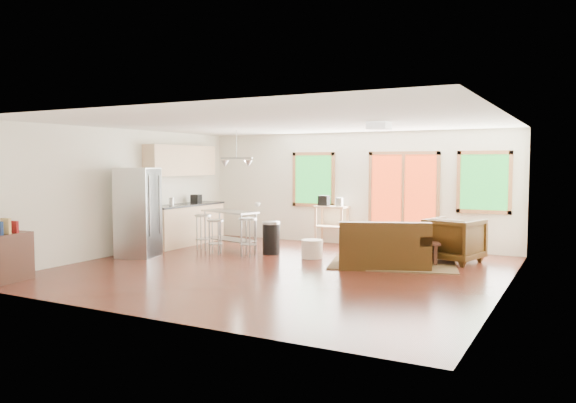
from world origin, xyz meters
The scene contains 29 objects.
floor centered at (0.00, 0.00, -0.01)m, with size 7.50×7.00×0.02m, color #3A160F.
ceiling centered at (0.00, 0.00, 2.61)m, with size 7.50×7.00×0.02m, color white.
back_wall centered at (0.00, 3.51, 1.30)m, with size 7.50×0.02×2.60m, color white.
left_wall centered at (-3.76, 0.00, 1.30)m, with size 0.02×7.00×2.60m, color white.
right_wall centered at (3.76, 0.00, 1.30)m, with size 0.02×7.00×2.60m, color white.
front_wall centered at (0.00, -3.51, 1.30)m, with size 7.50×0.02×2.60m, color white.
window_left centered at (-1.00, 3.46, 1.50)m, with size 1.10×0.05×1.30m.
french_doors centered at (1.20, 3.46, 1.10)m, with size 1.60×0.05×2.10m.
window_right centered at (2.90, 3.46, 1.50)m, with size 1.10×0.05×1.30m.
rug centered at (1.58, 1.54, 0.01)m, with size 2.29×1.76×0.02m, color #466039.
loveseat centered at (1.55, 1.08, 0.34)m, with size 1.84×1.47×0.86m.
coffee_table centered at (1.85, 1.69, 0.37)m, with size 1.24×1.00×0.43m.
armchair centered at (2.58, 2.21, 0.47)m, with size 0.92×0.86×0.95m, color #311E09.
ottoman centered at (1.07, 2.13, 0.21)m, with size 0.64×0.64×0.43m, color #311E09.
pouf centered at (-0.02, 1.35, 0.19)m, with size 0.42×0.42×0.37m, color silver.
vase centered at (1.71, 2.05, 0.52)m, with size 0.22×0.23×0.32m.
book centered at (1.92, 1.97, 0.53)m, with size 0.20×0.03×0.27m, color maroon.
cabinets centered at (-3.49, 1.70, 0.93)m, with size 0.64×2.24×2.30m.
refrigerator centered at (-3.19, -0.13, 0.90)m, with size 0.88×0.86×1.80m.
island centered at (-2.10, 1.52, 0.59)m, with size 1.44×0.88×0.85m.
cup centered at (-1.51, 1.72, 1.01)m, with size 0.12×0.09×0.12m, color white.
bar_stool_a centered at (-2.59, 1.22, 0.58)m, with size 0.43×0.43×0.78m.
bar_stool_b centered at (-2.02, 0.86, 0.54)m, with size 0.43×0.43×0.72m.
bar_stool_c centered at (-1.28, 0.97, 0.58)m, with size 0.39×0.39×0.79m.
trash_can centered at (-0.99, 1.40, 0.34)m, with size 0.47×0.47×0.68m.
kitchen_cart centered at (-0.44, 3.22, 0.78)m, with size 0.76×0.50×1.14m.
bookshelf centered at (-3.35, -2.99, 0.40)m, with size 0.43×0.91×1.03m.
ceiling_flush centered at (1.60, 0.60, 2.53)m, with size 0.35×0.35×0.12m, color white.
pendant_light centered at (-1.90, 1.50, 1.90)m, with size 0.80×0.18×0.79m.
Camera 1 is at (4.78, -8.64, 1.91)m, focal length 35.00 mm.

